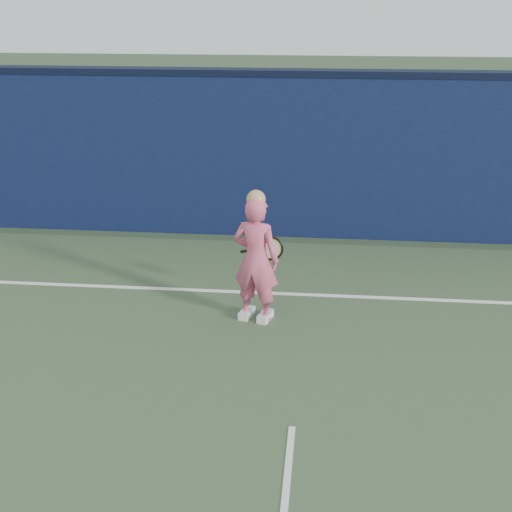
# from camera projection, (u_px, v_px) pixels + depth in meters

# --- Properties ---
(ground) EXTENTS (80.00, 80.00, 0.00)m
(ground) POSITION_uv_depth(u_px,v_px,m) (285.00, 502.00, 5.52)
(ground) COLOR #2B4027
(ground) RESTS_ON ground
(backstop_wall) EXTENTS (24.00, 0.40, 2.50)m
(backstop_wall) POSITION_uv_depth(u_px,v_px,m) (313.00, 158.00, 11.14)
(backstop_wall) COLOR black
(backstop_wall) RESTS_ON ground
(wall_cap) EXTENTS (24.00, 0.42, 0.10)m
(wall_cap) POSITION_uv_depth(u_px,v_px,m) (315.00, 73.00, 10.68)
(wall_cap) COLOR black
(wall_cap) RESTS_ON backstop_wall
(player) EXTENTS (0.63, 0.50, 1.61)m
(player) POSITION_uv_depth(u_px,v_px,m) (256.00, 259.00, 8.32)
(player) COLOR #DE5679
(player) RESTS_ON ground
(racket) EXTENTS (0.55, 0.21, 0.31)m
(racket) POSITION_uv_depth(u_px,v_px,m) (269.00, 249.00, 8.70)
(racket) COLOR black
(racket) RESTS_ON ground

